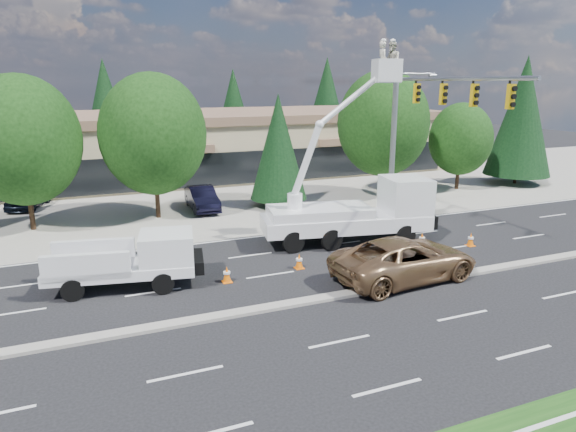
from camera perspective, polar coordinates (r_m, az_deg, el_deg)
name	(u,v)px	position (r m, az deg, el deg)	size (l,w,h in m)	color
ground	(300,303)	(19.77, 1.34, -9.69)	(140.00, 140.00, 0.00)	black
concrete_apron	(190,197)	(38.07, -10.85, 2.07)	(140.00, 22.00, 0.01)	gray
road_median	(300,302)	(19.74, 1.34, -9.54)	(120.00, 0.55, 0.12)	gray
strip_mall	(165,144)	(47.31, -13.53, 7.84)	(50.40, 15.40, 5.50)	tan
tree_front_c	(22,140)	(31.74, -27.45, 7.46)	(6.23, 6.23, 8.64)	#332114
tree_front_d	(153,134)	(31.90, -14.76, 8.76)	(6.31, 6.31, 8.75)	#332114
tree_front_e	(278,147)	(34.03, -1.08, 7.67)	(3.78, 3.78, 7.45)	#332114
tree_front_f	(383,124)	(37.54, 10.54, 10.07)	(6.51, 6.51, 9.03)	#332114
tree_front_g	(461,139)	(41.86, 18.62, 8.10)	(4.80, 4.80, 6.66)	#332114
tree_front_h	(522,116)	(45.87, 24.57, 10.05)	(5.18, 5.18, 10.20)	#332114
tree_back_b	(106,106)	(58.61, -19.57, 11.43)	(5.34, 5.34, 10.53)	#332114
tree_back_c	(234,108)	(61.04, -6.05, 11.82)	(4.88, 4.88, 9.62)	#332114
tree_back_d	(327,100)	(65.42, 4.31, 12.73)	(5.62, 5.62, 11.08)	#332114
signal_mast	(417,122)	(29.27, 14.15, 10.14)	(2.76, 10.16, 9.00)	gray
utility_pickup	(133,266)	(21.88, -16.89, -5.31)	(6.09, 3.20, 2.22)	white
bucket_truck	(359,202)	(26.84, 7.91, 1.56)	(9.01, 4.20, 10.18)	white
traffic_cone_b	(227,274)	(21.77, -6.81, -6.47)	(0.40, 0.40, 0.70)	orange
traffic_cone_c	(299,261)	(23.16, 1.25, -5.04)	(0.40, 0.40, 0.70)	orange
traffic_cone_d	(422,239)	(27.14, 14.65, -2.54)	(0.40, 0.40, 0.70)	orange
traffic_cone_e	(471,239)	(27.88, 19.64, -2.47)	(0.40, 0.40, 0.70)	orange
minivan	(405,259)	(22.30, 12.86, -4.70)	(2.97, 6.45, 1.79)	#916B46
parked_car_west	(28,196)	(38.34, -26.90, 1.96)	(1.78, 4.44, 1.51)	black
parked_car_east	(202,198)	(34.09, -9.53, 1.96)	(1.60, 4.60, 1.51)	black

